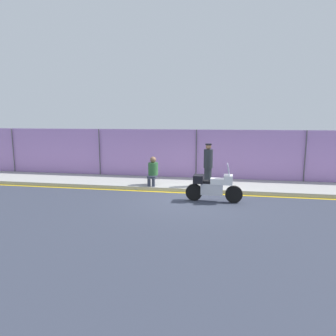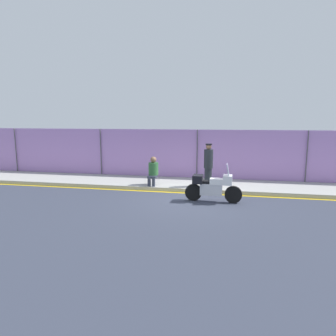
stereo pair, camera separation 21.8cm
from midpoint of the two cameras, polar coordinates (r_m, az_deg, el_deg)
ground_plane at (r=11.59m, az=4.27°, el=-5.94°), size 120.00×120.00×0.00m
sidewalk at (r=13.76m, az=5.42°, el=-3.16°), size 37.36×2.45×0.16m
curb_paint_stripe at (r=12.50m, az=4.80°, el=-4.80°), size 37.36×0.18×0.01m
storefront_fence at (r=14.85m, az=6.01°, el=2.40°), size 35.49×0.17×2.54m
motorcycle at (r=11.23m, az=9.07°, el=-3.48°), size 2.11×0.55×1.44m
officer_standing at (r=12.98m, az=8.17°, el=0.65°), size 0.39×0.39×1.85m
person_seated_on_curb at (r=13.18m, az=-2.38°, el=-0.31°), size 0.44×0.67×1.25m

